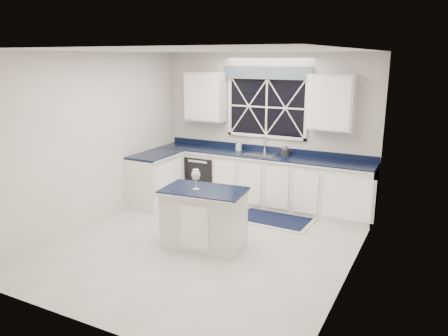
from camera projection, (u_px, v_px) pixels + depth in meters
The scene contains 13 objects.
ground at pixel (207, 244), 6.29m from camera, with size 4.50×4.50×0.00m, color #B6B7B2.
back_wall at pixel (267, 129), 7.90m from camera, with size 4.00×0.10×2.70m, color silver.
base_cabinets at pixel (239, 181), 7.87m from camera, with size 3.99×1.60×0.90m.
countertop at pixel (260, 155), 7.75m from camera, with size 3.98×0.64×0.04m, color black.
dishwasher at pixel (207, 176), 8.36m from camera, with size 0.60×0.58×0.82m, color black.
window at pixel (267, 103), 7.74m from camera, with size 1.65×0.09×1.26m.
upper_cabinets at pixel (264, 99), 7.62m from camera, with size 3.10×0.34×0.90m.
faucet at pixel (265, 144), 7.87m from camera, with size 0.05×0.20×0.30m.
island at pixel (204, 218), 6.12m from camera, with size 1.20×0.79×0.85m.
rug at pixel (274, 219), 7.23m from camera, with size 1.30×0.82×0.02m.
kettle at pixel (285, 151), 7.61m from camera, with size 0.26×0.18×0.18m.
wine_glass at pixel (196, 176), 5.96m from camera, with size 0.12×0.12×0.28m.
soap_bottle at pixel (239, 145), 8.03m from camera, with size 0.09×0.09×0.20m, color silver.
Camera 1 is at (2.88, -5.07, 2.62)m, focal length 35.00 mm.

